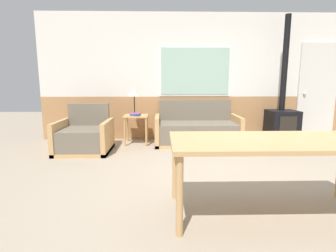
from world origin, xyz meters
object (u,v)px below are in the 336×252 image
object	(u,v)px
dining_table	(274,147)
couch	(197,131)
table_lamp	(134,94)
armchair	(85,138)
wood_stove	(282,117)
side_table	(136,121)

from	to	relation	value
dining_table	couch	bearing A→B (deg)	96.49
table_lamp	dining_table	size ratio (longest dim) A/B	0.28
couch	dining_table	world-z (taller)	couch
armchair	table_lamp	world-z (taller)	table_lamp
dining_table	armchair	bearing A→B (deg)	136.31
couch	dining_table	size ratio (longest dim) A/B	0.88
wood_stove	table_lamp	bearing A→B (deg)	177.44
dining_table	wood_stove	distance (m)	3.22
table_lamp	couch	bearing A→B (deg)	-4.78
table_lamp	dining_table	world-z (taller)	table_lamp
armchair	side_table	world-z (taller)	armchair
side_table	dining_table	xyz separation A→B (m)	(1.57, -2.94, 0.19)
armchair	table_lamp	bearing A→B (deg)	30.94
table_lamp	dining_table	distance (m)	3.45
side_table	dining_table	size ratio (longest dim) A/B	0.31
dining_table	wood_stove	size ratio (longest dim) A/B	0.76
side_table	couch	bearing A→B (deg)	-1.02
armchair	wood_stove	xyz separation A→B (m)	(3.88, 0.54, 0.28)
table_lamp	wood_stove	xyz separation A→B (m)	(3.02, -0.14, -0.48)
side_table	table_lamp	bearing A→B (deg)	114.87
side_table	table_lamp	xyz separation A→B (m)	(-0.04, 0.08, 0.55)
couch	armchair	xyz separation A→B (m)	(-2.13, -0.56, -0.01)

